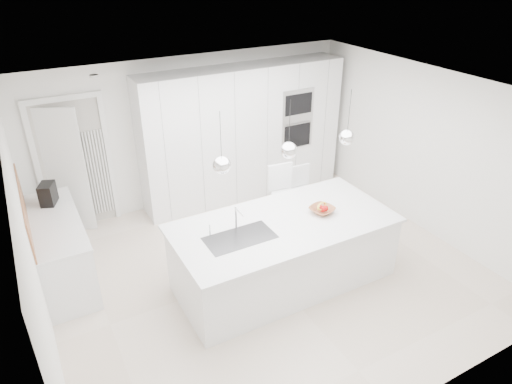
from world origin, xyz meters
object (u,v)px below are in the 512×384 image
island_base (285,254)px  bar_stool_right (303,199)px  espresso_machine (48,194)px  fruit_bowl (322,210)px  bar_stool_left (285,206)px

island_base → bar_stool_right: (0.96, 0.99, 0.09)m
espresso_machine → fruit_bowl: bearing=-10.7°
fruit_bowl → espresso_machine: bearing=147.3°
island_base → bar_stool_right: size_ratio=2.71×
fruit_bowl → bar_stool_left: 0.88m
fruit_bowl → bar_stool_right: bar_stool_right is taller
fruit_bowl → bar_stool_right: bearing=68.0°
espresso_machine → bar_stool_right: size_ratio=0.28×
island_base → bar_stool_left: size_ratio=2.31×
bar_stool_left → bar_stool_right: bar_stool_left is taller
espresso_machine → bar_stool_left: bearing=1.0°
bar_stool_right → island_base: bearing=-131.2°
island_base → bar_stool_left: bar_stool_left is taller
bar_stool_left → island_base: bearing=-115.6°
espresso_machine → bar_stool_left: 3.28m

